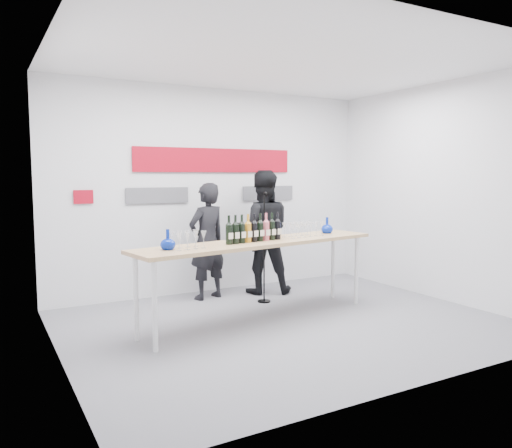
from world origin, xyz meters
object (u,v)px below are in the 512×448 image
presenter_right (262,232)px  mic_stand (264,269)px  tasting_table (260,247)px  presenter_left (207,241)px

presenter_right → mic_stand: size_ratio=1.19×
tasting_table → presenter_right: 1.40m
tasting_table → presenter_right: (0.72, 1.20, 0.02)m
presenter_right → tasting_table: bearing=83.2°
tasting_table → mic_stand: 0.94m
presenter_right → presenter_left: bearing=19.8°
tasting_table → presenter_right: presenter_right is taller
mic_stand → presenter_right: bearing=76.8°
presenter_right → mic_stand: presenter_right is taller
presenter_left → presenter_right: bearing=160.6°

